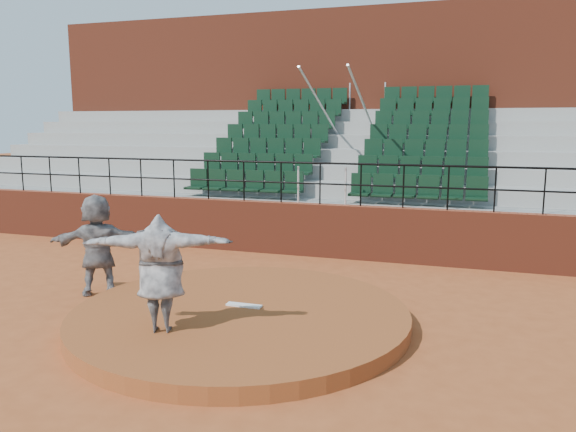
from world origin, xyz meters
name	(u,v)px	position (x,y,z in m)	size (l,w,h in m)	color
ground	(241,324)	(0.00, 0.00, 0.00)	(90.00, 90.00, 0.00)	#A24D24
pitchers_mound	(241,316)	(0.00, 0.00, 0.12)	(5.50, 5.50, 0.25)	brown
pitching_rubber	(244,305)	(0.00, 0.15, 0.27)	(0.60, 0.15, 0.03)	white
boundary_wall	(320,230)	(0.00, 5.00, 0.65)	(24.00, 0.30, 1.30)	maroon
wall_railing	(320,174)	(0.00, 5.00, 2.03)	(24.04, 0.05, 1.03)	black
seating_deck	(351,183)	(0.00, 8.65, 1.44)	(24.00, 5.97, 4.63)	gray
press_box_facade	(374,115)	(0.00, 12.60, 3.55)	(24.00, 3.00, 7.10)	maroon
pitcher	(160,273)	(-0.72, -1.24, 1.11)	(2.13, 0.58, 1.73)	black
fielder	(98,245)	(-3.21, 0.67, 0.97)	(1.80, 0.57, 1.94)	black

